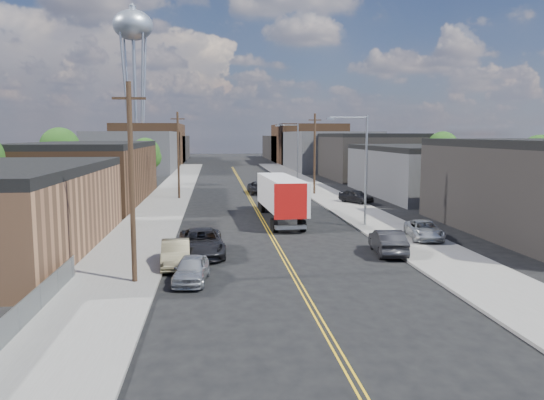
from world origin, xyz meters
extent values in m
plane|color=black|center=(0.00, 60.00, 0.00)|extent=(260.00, 260.00, 0.00)
cube|color=gold|center=(0.00, 45.00, 0.01)|extent=(0.32, 120.00, 0.01)
cube|color=slate|center=(-9.50, 45.00, 0.07)|extent=(5.00, 140.00, 0.15)
cube|color=slate|center=(9.50, 45.00, 0.07)|extent=(5.00, 140.00, 0.15)
cube|color=#4A2F1D|center=(-18.00, 44.00, 3.00)|extent=(12.00, 26.00, 6.00)
cube|color=black|center=(-18.00, 44.00, 6.30)|extent=(12.00, 26.00, 0.60)
cube|color=navy|center=(15.20, 20.00, 3.60)|extent=(0.30, 20.00, 0.80)
cube|color=#363639|center=(22.00, 46.00, 2.75)|extent=(14.00, 24.00, 5.50)
cube|color=black|center=(22.00, 46.00, 5.80)|extent=(14.00, 24.00, 0.60)
cube|color=black|center=(22.00, 72.00, 3.50)|extent=(14.00, 22.00, 7.00)
cube|color=black|center=(22.00, 72.00, 7.30)|extent=(14.00, 22.00, 0.60)
cube|color=#363639|center=(-20.00, 95.00, 4.00)|extent=(16.00, 30.00, 8.00)
cube|color=#363639|center=(20.00, 95.00, 4.00)|extent=(16.00, 30.00, 8.00)
cube|color=#4A2F1D|center=(-20.00, 120.00, 5.00)|extent=(16.00, 26.00, 10.00)
cube|color=#4A2F1D|center=(20.00, 120.00, 5.00)|extent=(16.00, 26.00, 10.00)
cube|color=black|center=(-20.00, 140.00, 3.50)|extent=(16.00, 40.00, 7.00)
cube|color=black|center=(20.00, 140.00, 3.50)|extent=(16.00, 40.00, 7.00)
cylinder|color=gray|center=(-22.00, 110.00, 15.00)|extent=(0.80, 0.80, 30.00)
cylinder|color=gray|center=(-23.76, 108.24, 15.00)|extent=(1.94, 1.94, 29.98)
cylinder|color=gray|center=(-20.24, 108.24, 15.00)|extent=(1.94, 1.94, 29.98)
cylinder|color=gray|center=(-23.76, 111.76, 15.00)|extent=(1.94, 1.94, 29.98)
cylinder|color=gray|center=(-20.24, 111.76, 15.00)|extent=(1.94, 1.94, 29.98)
ellipsoid|color=#9EA8B2|center=(-22.00, 110.00, 32.00)|extent=(9.00, 9.00, 6.75)
cylinder|color=#9EA8B2|center=(-22.00, 110.00, 35.60)|extent=(1.60, 1.60, 1.20)
cone|color=#9EA8B2|center=(-22.00, 110.00, 36.50)|extent=(1.80, 1.80, 0.80)
cylinder|color=gray|center=(8.00, 25.00, 4.50)|extent=(0.18, 0.18, 9.00)
cylinder|color=gray|center=(6.50, 25.00, 8.80)|extent=(3.00, 0.12, 0.12)
cube|color=gray|center=(5.00, 25.00, 8.70)|extent=(0.60, 0.25, 0.18)
cylinder|color=gray|center=(8.00, 60.00, 4.50)|extent=(0.18, 0.18, 9.00)
cylinder|color=gray|center=(6.50, 60.00, 8.80)|extent=(3.00, 0.12, 0.12)
cube|color=gray|center=(5.00, 60.00, 8.70)|extent=(0.60, 0.25, 0.18)
cylinder|color=black|center=(-8.20, 10.00, 5.00)|extent=(0.26, 0.26, 10.00)
cube|color=black|center=(-8.20, 10.00, 9.20)|extent=(1.60, 0.12, 0.12)
cylinder|color=black|center=(-8.20, 45.00, 5.00)|extent=(0.26, 0.26, 10.00)
cube|color=black|center=(-8.20, 45.00, 9.20)|extent=(1.60, 0.12, 0.12)
cylinder|color=black|center=(8.20, 48.00, 5.00)|extent=(0.26, 0.26, 10.00)
cube|color=black|center=(8.20, 48.00, 9.20)|extent=(1.60, 0.12, 0.12)
cube|color=slate|center=(-11.50, 3.50, 0.60)|extent=(0.02, 16.00, 1.20)
cube|color=slate|center=(-11.50, 3.50, 1.20)|extent=(0.05, 16.00, 0.05)
cylinder|color=black|center=(-24.00, 55.00, 2.25)|extent=(0.36, 0.36, 4.50)
sphere|color=#1B3E11|center=(-24.00, 55.00, 5.85)|extent=(5.04, 5.04, 5.04)
sphere|color=#1B3E11|center=(-23.40, 55.30, 4.95)|extent=(3.96, 3.96, 3.96)
sphere|color=#1B3E11|center=(-24.50, 54.60, 5.22)|extent=(3.60, 3.60, 3.60)
cylinder|color=black|center=(-14.00, 62.00, 1.88)|extent=(0.36, 0.36, 3.75)
sphere|color=#1B3E11|center=(-14.00, 62.00, 4.88)|extent=(4.20, 4.20, 4.20)
sphere|color=#1B3E11|center=(-13.40, 62.30, 4.12)|extent=(3.30, 3.30, 3.30)
sphere|color=#1B3E11|center=(-14.50, 61.60, 4.35)|extent=(3.00, 3.00, 3.00)
cylinder|color=black|center=(30.00, 36.00, 2.00)|extent=(0.36, 0.36, 4.00)
sphere|color=#1B3E11|center=(30.00, 36.00, 5.20)|extent=(4.48, 4.48, 4.48)
sphere|color=#1B3E11|center=(30.60, 36.30, 4.40)|extent=(3.52, 3.52, 3.52)
sphere|color=#1B3E11|center=(29.50, 35.60, 4.64)|extent=(3.20, 3.20, 3.20)
cylinder|color=black|center=(30.00, 60.00, 2.12)|extent=(0.36, 0.36, 4.25)
sphere|color=#1B3E11|center=(30.00, 60.00, 5.53)|extent=(4.76, 4.76, 4.76)
sphere|color=#1B3E11|center=(30.60, 60.30, 4.68)|extent=(3.74, 3.74, 3.74)
sphere|color=#1B3E11|center=(29.50, 59.60, 4.93)|extent=(3.40, 3.40, 3.40)
cube|color=silver|center=(1.50, 28.12, 2.48)|extent=(3.09, 11.58, 2.68)
cube|color=#AA0F0D|center=(1.50, 22.38, 2.48)|extent=(2.51, 0.25, 2.70)
cube|color=gray|center=(1.50, 22.38, 0.53)|extent=(2.39, 0.73, 0.25)
cube|color=black|center=(1.50, 35.19, 1.48)|extent=(2.55, 3.18, 2.96)
cylinder|color=black|center=(1.50, 23.78, 0.48)|extent=(2.53, 1.09, 0.96)
cylinder|color=black|center=(1.50, 35.19, 0.48)|extent=(2.44, 1.08, 0.96)
imported|color=#A8AAAD|center=(-5.39, 10.00, 0.68)|extent=(1.98, 4.11, 1.35)
imported|color=#827755|center=(-6.40, 13.40, 0.74)|extent=(1.83, 4.59, 1.48)
imported|color=black|center=(-5.00, 16.00, 0.81)|extent=(3.07, 6.02, 1.63)
imported|color=black|center=(6.60, 15.11, 0.78)|extent=(2.19, 4.90, 1.56)
imported|color=#A7ABAC|center=(10.50, 18.84, 0.79)|extent=(2.85, 4.90, 1.28)
imported|color=black|center=(11.00, 38.77, 0.87)|extent=(3.56, 4.49, 1.43)
imported|color=black|center=(1.50, 49.83, 0.77)|extent=(2.83, 5.64, 1.53)
camera|label=1|loc=(-4.17, -16.50, 7.49)|focal=35.00mm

